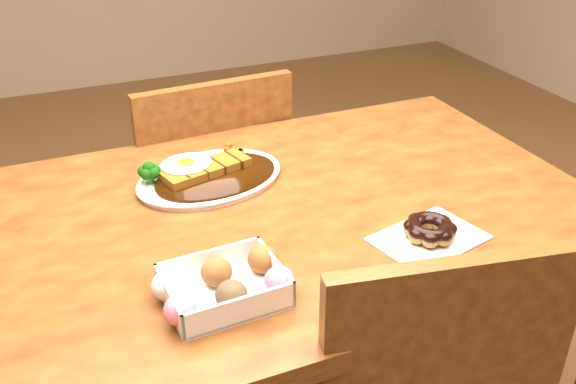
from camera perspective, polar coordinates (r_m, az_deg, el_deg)
name	(u,v)px	position (r m, az deg, el deg)	size (l,w,h in m)	color
table	(289,249)	(1.30, 0.13, -5.08)	(1.20, 0.80, 0.75)	#522210
chair_far	(206,203)	(1.81, -7.34, -0.94)	(0.44, 0.44, 0.87)	#522210
katsu_curry_plate	(207,175)	(1.34, -7.23, 1.55)	(0.34, 0.27, 0.06)	white
donut_box	(224,285)	(1.01, -5.72, -8.20)	(0.21, 0.15, 0.05)	white
pon_de_ring	(430,230)	(1.17, 12.49, -3.29)	(0.22, 0.18, 0.04)	silver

